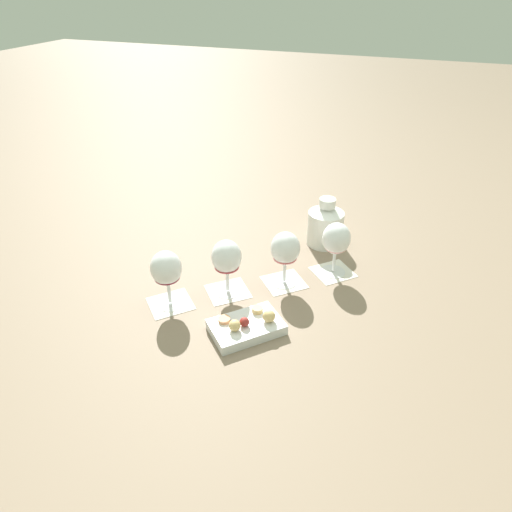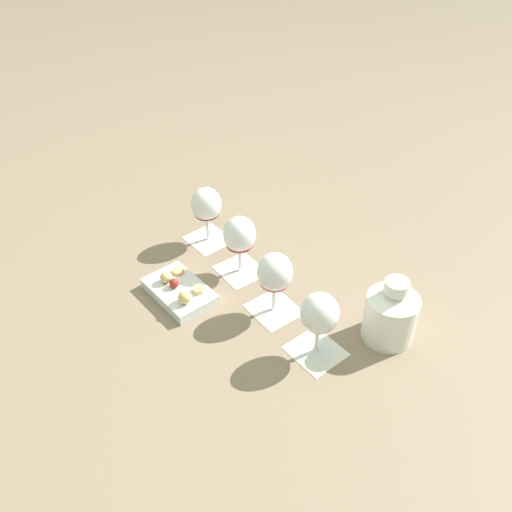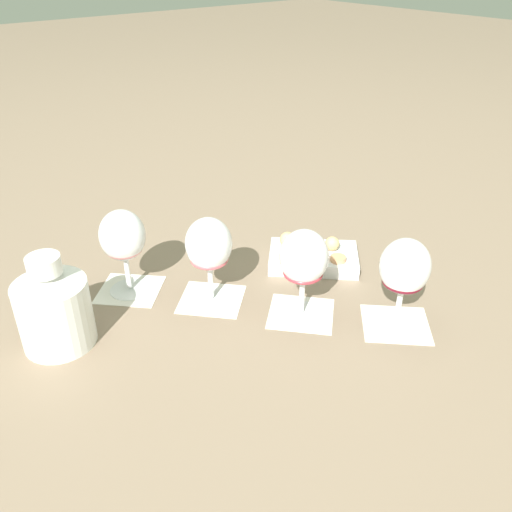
{
  "view_description": "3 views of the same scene",
  "coord_description": "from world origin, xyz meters",
  "px_view_note": "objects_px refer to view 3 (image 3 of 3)",
  "views": [
    {
      "loc": [
        -0.35,
        0.96,
        0.75
      ],
      "look_at": [
        0.0,
        -0.0,
        0.1
      ],
      "focal_mm": 32.0,
      "sensor_mm": 36.0,
      "label": 1
    },
    {
      "loc": [
        -0.97,
        -0.1,
        0.88
      ],
      "look_at": [
        0.0,
        -0.0,
        0.1
      ],
      "focal_mm": 38.0,
      "sensor_mm": 36.0,
      "label": 2
    },
    {
      "loc": [
        0.6,
        -0.49,
        0.55
      ],
      "look_at": [
        0.0,
        -0.0,
        0.1
      ],
      "focal_mm": 38.0,
      "sensor_mm": 36.0,
      "label": 3
    }
  ],
  "objects_px": {
    "snack_dish": "(313,256)",
    "wine_glass_2": "(304,261)",
    "wine_glass_0": "(123,240)",
    "ceramic_vase": "(54,307)",
    "wine_glass_3": "(404,271)",
    "wine_glass_1": "(209,248)"
  },
  "relations": [
    {
      "from": "wine_glass_2",
      "to": "ceramic_vase",
      "type": "height_order",
      "value": "wine_glass_2"
    },
    {
      "from": "wine_glass_2",
      "to": "wine_glass_3",
      "type": "bearing_deg",
      "value": 40.06
    },
    {
      "from": "wine_glass_3",
      "to": "wine_glass_1",
      "type": "bearing_deg",
      "value": -142.15
    },
    {
      "from": "snack_dish",
      "to": "wine_glass_2",
      "type": "bearing_deg",
      "value": -50.75
    },
    {
      "from": "wine_glass_0",
      "to": "ceramic_vase",
      "type": "xyz_separation_m",
      "value": [
        0.06,
        -0.15,
        -0.04
      ]
    },
    {
      "from": "wine_glass_3",
      "to": "snack_dish",
      "type": "relative_size",
      "value": 0.79
    },
    {
      "from": "wine_glass_2",
      "to": "snack_dish",
      "type": "relative_size",
      "value": 0.79
    },
    {
      "from": "wine_glass_1",
      "to": "wine_glass_2",
      "type": "bearing_deg",
      "value": 35.68
    },
    {
      "from": "snack_dish",
      "to": "wine_glass_3",
      "type": "bearing_deg",
      "value": -7.47
    },
    {
      "from": "wine_glass_0",
      "to": "ceramic_vase",
      "type": "height_order",
      "value": "wine_glass_0"
    },
    {
      "from": "ceramic_vase",
      "to": "wine_glass_2",
      "type": "bearing_deg",
      "value": 61.69
    },
    {
      "from": "wine_glass_2",
      "to": "snack_dish",
      "type": "distance_m",
      "value": 0.19
    },
    {
      "from": "wine_glass_0",
      "to": "ceramic_vase",
      "type": "distance_m",
      "value": 0.17
    },
    {
      "from": "ceramic_vase",
      "to": "wine_glass_3",
      "type": "bearing_deg",
      "value": 55.54
    },
    {
      "from": "wine_glass_3",
      "to": "snack_dish",
      "type": "xyz_separation_m",
      "value": [
        -0.23,
        0.03,
        -0.09
      ]
    },
    {
      "from": "wine_glass_0",
      "to": "snack_dish",
      "type": "bearing_deg",
      "value": 66.38
    },
    {
      "from": "wine_glass_0",
      "to": "wine_glass_1",
      "type": "xyz_separation_m",
      "value": [
        0.12,
        0.1,
        0.0
      ]
    },
    {
      "from": "wine_glass_3",
      "to": "snack_dish",
      "type": "distance_m",
      "value": 0.25
    },
    {
      "from": "ceramic_vase",
      "to": "wine_glass_1",
      "type": "bearing_deg",
      "value": 77.63
    },
    {
      "from": "wine_glass_2",
      "to": "ceramic_vase",
      "type": "distance_m",
      "value": 0.4
    },
    {
      "from": "wine_glass_3",
      "to": "ceramic_vase",
      "type": "distance_m",
      "value": 0.54
    },
    {
      "from": "wine_glass_2",
      "to": "snack_dish",
      "type": "bearing_deg",
      "value": 129.25
    }
  ]
}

